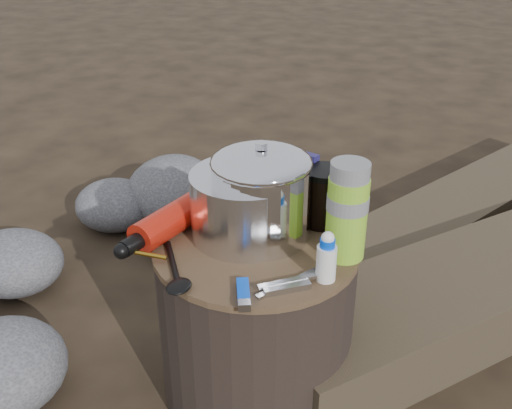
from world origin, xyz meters
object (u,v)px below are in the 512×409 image
at_px(thermos, 347,211).
at_px(fuel_bottle, 173,219).
at_px(travel_mug, 323,197).
at_px(stump, 256,319).
at_px(camping_pot, 261,193).

bearing_deg(thermos, fuel_bottle, -170.25).
distance_m(fuel_bottle, travel_mug, 0.32).
bearing_deg(travel_mug, stump, -124.58).
height_order(fuel_bottle, thermos, thermos).
bearing_deg(fuel_bottle, camping_pot, 29.92).
height_order(thermos, travel_mug, thermos).
distance_m(stump, travel_mug, 0.31).
bearing_deg(camping_pot, thermos, -0.44).
height_order(stump, travel_mug, travel_mug).
xyz_separation_m(thermos, travel_mug, (-0.08, 0.10, -0.04)).
bearing_deg(thermos, stump, -169.40).
relative_size(fuel_bottle, thermos, 1.38).
bearing_deg(camping_pot, travel_mug, 46.29).
height_order(stump, thermos, thermos).
distance_m(camping_pot, thermos, 0.18).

